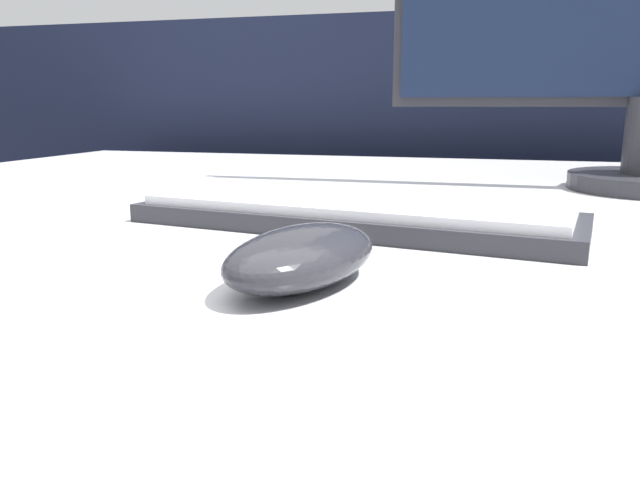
{
  "coord_description": "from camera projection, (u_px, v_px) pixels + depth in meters",
  "views": [
    {
      "loc": [
        0.16,
        -0.65,
        0.83
      ],
      "look_at": [
        0.06,
        -0.28,
        0.75
      ],
      "focal_mm": 35.0,
      "sensor_mm": 36.0,
      "label": 1
    }
  ],
  "objects": [
    {
      "name": "keyboard",
      "position": [
        352.0,
        214.0,
        0.54
      ],
      "size": [
        0.4,
        0.18,
        0.02
      ],
      "rotation": [
        0.0,
        0.0,
        -0.15
      ],
      "color": "#28282D",
      "rests_on": "desk"
    },
    {
      "name": "partition_panel",
      "position": [
        417.0,
        248.0,
        1.41
      ],
      "size": [
        5.0,
        0.03,
        1.02
      ],
      "color": "black",
      "rests_on": "ground_plane"
    },
    {
      "name": "computer_mouse_near",
      "position": [
        302.0,
        256.0,
        0.36
      ],
      "size": [
        0.1,
        0.14,
        0.03
      ],
      "rotation": [
        0.0,
        0.0,
        -0.25
      ],
      "color": "#232328",
      "rests_on": "desk"
    }
  ]
}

